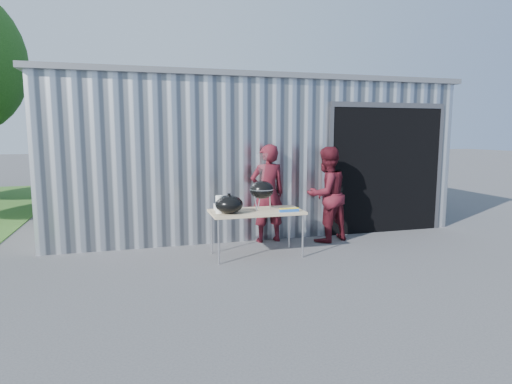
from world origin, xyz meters
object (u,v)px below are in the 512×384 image
object	(u,v)px
kettle_grill	(262,184)
person_cook	(268,193)
folding_table	(256,213)
person_bystander	(326,194)

from	to	relation	value
kettle_grill	person_cook	size ratio (longest dim) A/B	0.51
kettle_grill	person_cook	xyz separation A→B (m)	(0.34, 0.76, -0.27)
kettle_grill	folding_table	bearing A→B (deg)	-145.33
kettle_grill	person_cook	world-z (taller)	person_cook
person_bystander	kettle_grill	bearing A→B (deg)	1.48
folding_table	person_bystander	world-z (taller)	person_bystander
folding_table	person_bystander	distance (m)	1.62
kettle_grill	person_bystander	size ratio (longest dim) A/B	0.53
folding_table	kettle_grill	distance (m)	0.49
kettle_grill	person_bystander	bearing A→B (deg)	19.24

